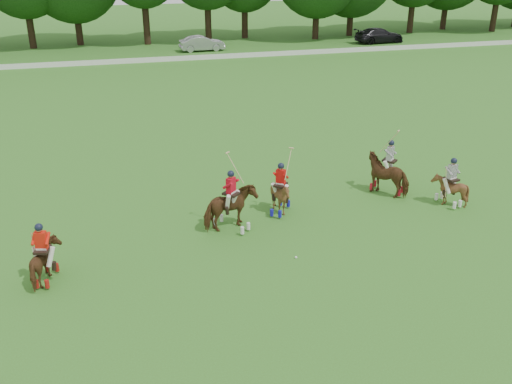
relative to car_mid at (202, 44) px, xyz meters
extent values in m
plane|color=#366A1E|center=(-4.89, -42.50, -0.74)|extent=(180.00, 180.00, 0.00)
cylinder|color=black|center=(-16.52, 5.99, 1.58)|extent=(0.70, 0.70, 4.64)
cylinder|color=black|center=(-11.88, 7.02, 1.42)|extent=(0.70, 0.70, 4.31)
cylinder|color=black|center=(-4.93, 5.50, 1.88)|extent=(0.70, 0.70, 5.24)
cylinder|color=black|center=(1.73, 5.74, 1.85)|extent=(0.70, 0.70, 5.19)
cylinder|color=black|center=(6.17, 7.12, 1.50)|extent=(0.70, 0.70, 4.48)
cylinder|color=black|center=(13.65, 4.32, 1.37)|extent=(0.70, 0.70, 4.21)
cylinder|color=black|center=(18.36, 5.67, 1.30)|extent=(0.70, 0.70, 4.07)
cylinder|color=black|center=(26.27, 5.88, 1.66)|extent=(0.70, 0.70, 4.79)
cylinder|color=black|center=(31.70, 7.42, 1.48)|extent=(0.70, 0.70, 4.44)
cylinder|color=black|center=(36.52, 4.24, 1.69)|extent=(0.70, 0.70, 4.86)
cube|color=white|center=(-4.89, -4.50, -0.52)|extent=(120.00, 0.10, 0.44)
imported|color=#A1A1A7|center=(0.00, 0.00, 0.00)|extent=(4.56, 1.81, 1.48)
imported|color=black|center=(19.38, 0.00, 0.04)|extent=(5.54, 2.60, 1.56)
imported|color=#4A2813|center=(-12.20, -40.46, -0.06)|extent=(1.11, 1.75, 1.36)
cube|color=black|center=(-12.20, -40.46, 0.44)|extent=(0.57, 0.65, 0.08)
cylinder|color=tan|center=(-12.49, -40.39, 0.36)|extent=(0.08, 0.21, 1.29)
imported|color=#4A2813|center=(-5.58, -38.43, 0.13)|extent=(2.26, 2.24, 1.73)
cube|color=black|center=(-5.58, -38.43, 0.76)|extent=(0.70, 0.71, 0.08)
cylinder|color=tan|center=(-5.36, -38.23, 1.68)|extent=(0.54, 0.59, 1.08)
imported|color=#4A2813|center=(-3.36, -37.53, -0.01)|extent=(1.72, 1.75, 1.45)
cube|color=black|center=(-3.36, -37.53, 0.52)|extent=(0.69, 0.71, 0.08)
cylinder|color=tan|center=(-3.11, -37.71, 1.44)|extent=(0.48, 0.64, 1.08)
imported|color=#4A2813|center=(1.78, -36.78, 0.13)|extent=(2.08, 2.15, 1.74)
cube|color=black|center=(1.78, -36.78, 0.77)|extent=(0.70, 0.71, 0.08)
cylinder|color=tan|center=(1.56, -36.98, 1.69)|extent=(0.54, 0.59, 1.08)
imported|color=#4A2813|center=(3.69, -38.60, -0.06)|extent=(1.37, 1.47, 1.35)
cube|color=black|center=(3.69, -38.60, 0.43)|extent=(0.57, 0.65, 0.08)
cylinder|color=tan|center=(3.40, -38.67, 0.35)|extent=(0.08, 0.21, 1.29)
sphere|color=white|center=(-3.89, -41.16, -0.69)|extent=(0.09, 0.09, 0.09)
camera|label=1|loc=(-9.68, -57.52, 9.47)|focal=40.00mm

